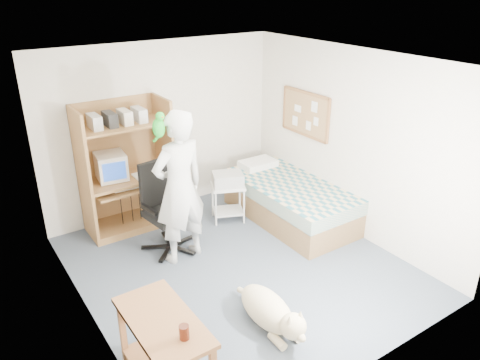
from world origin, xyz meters
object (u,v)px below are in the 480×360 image
(bed, at_px, (289,201))
(office_chair, at_px, (166,219))
(side_desk, at_px, (165,344))
(printer_cart, at_px, (228,197))
(person, at_px, (179,188))
(dog, at_px, (270,311))
(computer_hutch, at_px, (126,172))

(bed, xyz_separation_m, office_chair, (-1.83, 0.27, 0.13))
(side_desk, xyz_separation_m, office_chair, (1.02, 2.09, -0.08))
(bed, relative_size, printer_cart, 3.54)
(person, bearing_deg, dog, 86.72)
(bed, xyz_separation_m, person, (-1.77, -0.04, 0.68))
(side_desk, bearing_deg, person, 58.70)
(computer_hutch, height_order, bed, computer_hutch)
(side_desk, height_order, printer_cart, side_desk)
(side_desk, relative_size, person, 0.52)
(office_chair, bearing_deg, dog, -92.34)
(dog, bearing_deg, side_desk, -172.33)
(bed, distance_m, printer_cart, 0.89)
(office_chair, bearing_deg, person, -87.42)
(office_chair, bearing_deg, side_desk, -124.13)
(printer_cart, bearing_deg, side_desk, -109.65)
(bed, relative_size, side_desk, 2.02)
(bed, relative_size, dog, 1.77)
(side_desk, distance_m, office_chair, 2.33)
(computer_hutch, height_order, side_desk, computer_hutch)
(side_desk, distance_m, printer_cart, 3.10)
(printer_cart, bearing_deg, dog, -89.28)
(dog, relative_size, printer_cart, 2.00)
(side_desk, height_order, person, person)
(computer_hutch, distance_m, office_chair, 0.96)
(dog, bearing_deg, office_chair, 97.25)
(computer_hutch, relative_size, person, 0.93)
(computer_hutch, xyz_separation_m, printer_cart, (1.24, -0.65, -0.45))
(bed, relative_size, office_chair, 1.74)
(dog, distance_m, printer_cart, 2.33)
(side_desk, distance_m, person, 2.13)
(side_desk, bearing_deg, dog, 6.16)
(person, height_order, printer_cart, person)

